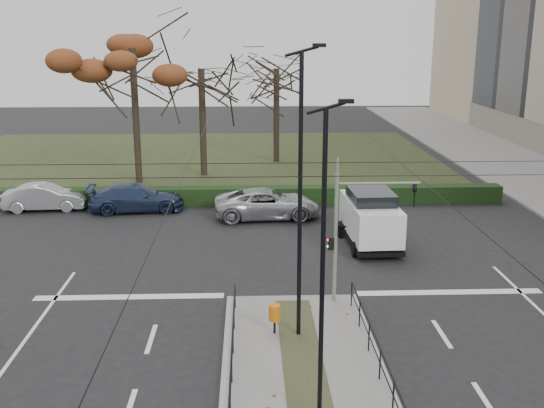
% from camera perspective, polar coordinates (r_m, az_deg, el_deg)
% --- Properties ---
extents(ground, '(140.00, 140.00, 0.00)m').
position_cam_1_polar(ground, '(19.20, 2.79, -14.45)').
color(ground, black).
rests_on(ground, ground).
extents(park, '(38.00, 26.00, 0.10)m').
position_cam_1_polar(park, '(49.75, -7.29, 3.99)').
color(park, '#262E17').
rests_on(park, ground).
extents(hedge, '(38.00, 1.00, 1.00)m').
position_cam_1_polar(hedge, '(36.64, -9.10, 0.68)').
color(hedge, black).
rests_on(hedge, ground).
extents(median_railing, '(4.14, 13.24, 0.92)m').
position_cam_1_polar(median_railing, '(16.47, 3.63, -15.92)').
color(median_railing, black).
rests_on(median_railing, median_island).
extents(catenary, '(20.00, 34.00, 6.00)m').
position_cam_1_polar(catenary, '(19.29, 2.51, -3.17)').
color(catenary, black).
rests_on(catenary, ground).
extents(traffic_light, '(3.19, 1.80, 4.69)m').
position_cam_1_polar(traffic_light, '(22.39, 6.43, -2.15)').
color(traffic_light, slate).
rests_on(traffic_light, median_island).
extents(litter_bin, '(0.38, 0.38, 0.96)m').
position_cam_1_polar(litter_bin, '(20.54, 0.23, -9.76)').
color(litter_bin, black).
rests_on(litter_bin, median_island).
extents(streetlamp_median_near, '(0.66, 0.14, 7.93)m').
position_cam_1_polar(streetlamp_median_near, '(14.88, 4.62, -5.75)').
color(streetlamp_median_near, black).
rests_on(streetlamp_median_near, median_island).
extents(streetlamp_median_far, '(0.75, 0.15, 9.04)m').
position_cam_1_polar(streetlamp_median_far, '(19.17, 2.59, 0.80)').
color(streetlamp_median_far, black).
rests_on(streetlamp_median_far, median_island).
extents(parked_car_second, '(4.54, 1.89, 1.46)m').
position_cam_1_polar(parked_car_second, '(37.25, -19.69, 0.58)').
color(parked_car_second, '#9EA0A5').
rests_on(parked_car_second, ground).
extents(parked_car_third, '(5.33, 2.61, 1.49)m').
position_cam_1_polar(parked_car_third, '(35.66, -12.06, 0.55)').
color(parked_car_third, '#21304F').
rests_on(parked_car_third, ground).
extents(parked_car_fourth, '(5.71, 2.91, 1.54)m').
position_cam_1_polar(parked_car_fourth, '(33.57, -0.42, 0.04)').
color(parked_car_fourth, '#9EA0A5').
rests_on(parked_car_fourth, ground).
extents(white_van, '(2.38, 4.96, 2.57)m').
position_cam_1_polar(white_van, '(29.52, 8.80, -1.12)').
color(white_van, silver).
rests_on(white_van, ground).
extents(rust_tree, '(9.40, 9.40, 11.20)m').
position_cam_1_polar(rust_tree, '(41.40, -12.44, 13.50)').
color(rust_tree, black).
rests_on(rust_tree, park).
extents(bare_tree_center, '(5.45, 5.45, 9.17)m').
position_cam_1_polar(bare_tree_center, '(47.54, 0.40, 11.43)').
color(bare_tree_center, black).
rests_on(bare_tree_center, park).
extents(bare_tree_near, '(6.69, 6.69, 9.48)m').
position_cam_1_polar(bare_tree_near, '(43.01, -6.35, 11.26)').
color(bare_tree_near, black).
rests_on(bare_tree_near, park).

